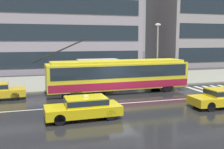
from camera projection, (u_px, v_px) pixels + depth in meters
name	position (u px, v px, depth m)	size (l,w,h in m)	color
ground_plane	(119.00, 100.00, 19.83)	(160.00, 160.00, 0.00)	black
sidewalk_slab	(93.00, 81.00, 28.65)	(80.00, 10.00, 0.14)	gray
crosswalk_stripe_edge_near	(200.00, 91.00, 23.17)	(0.44, 4.40, 0.01)	beige
crosswalk_stripe_inner_a	(209.00, 90.00, 23.42)	(0.44, 4.40, 0.01)	beige
crosswalk_stripe_center	(217.00, 90.00, 23.67)	(0.44, 4.40, 0.01)	beige
lane_centre_line	(124.00, 103.00, 18.69)	(72.00, 0.14, 0.01)	silver
trolleybus	(119.00, 75.00, 22.42)	(13.22, 2.75, 4.81)	yellow
taxi_oncoming_near	(84.00, 107.00, 14.99)	(4.37, 1.94, 1.39)	gold
taxi_oncoming_far	(224.00, 97.00, 17.63)	(4.64, 1.81, 1.39)	yellow
bus_shelter	(97.00, 66.00, 25.09)	(3.86, 1.62, 2.56)	gray
pedestrian_at_shelter	(76.00, 75.00, 24.89)	(0.37, 0.37, 1.72)	black
pedestrian_approaching_curb	(104.00, 68.00, 25.76)	(1.38, 1.38, 2.00)	#1E254B
pedestrian_walking_past	(62.00, 71.00, 23.36)	(0.99, 0.99, 2.03)	black
street_lamp	(157.00, 48.00, 25.44)	(0.60, 0.32, 5.98)	#939098
office_tower_corner_right	(206.00, 11.00, 47.89)	(19.17, 12.11, 19.80)	#999294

